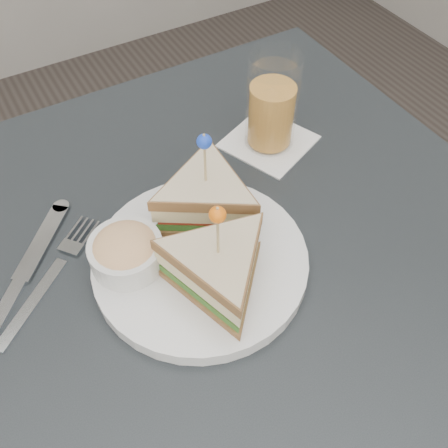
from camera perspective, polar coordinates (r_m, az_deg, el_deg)
ground_plane at (r=1.30m, az=-0.18°, el=-23.49°), size 3.50×3.50×0.00m
table at (r=0.68m, az=-0.31°, el=-7.68°), size 0.80×0.80×0.75m
plate_meal at (r=0.58m, az=-2.62°, el=-1.84°), size 0.32×0.32×0.15m
cutlery_fork at (r=0.63m, az=-18.89°, el=-5.25°), size 0.16×0.14×0.01m
cutlery_knife at (r=0.64m, az=-21.92°, el=-5.36°), size 0.16×0.18×0.01m
drink_set at (r=0.72m, az=5.48°, el=13.18°), size 0.15×0.15×0.15m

